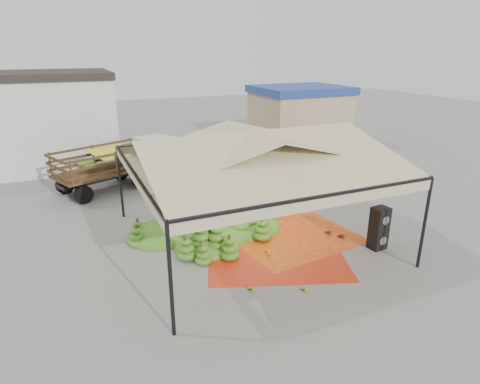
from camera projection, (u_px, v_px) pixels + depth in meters
name	position (u px, v px, depth m)	size (l,w,h in m)	color
ground	(251.00, 238.00, 14.79)	(90.00, 90.00, 0.00)	slate
canopy_tent	(252.00, 151.00, 13.67)	(8.10, 8.10, 4.00)	black
building_tan	(299.00, 115.00, 29.09)	(6.30, 5.30, 4.10)	tan
tarp_left	(274.00, 251.00, 13.86)	(4.52, 4.31, 0.01)	red
tarp_right	(286.00, 231.00, 15.34)	(4.39, 4.61, 0.01)	orange
banana_heap	(209.00, 216.00, 15.08)	(6.11, 5.02, 1.31)	#397318
hand_yellow_a	(265.00, 252.00, 13.59)	(0.45, 0.37, 0.20)	gold
hand_yellow_b	(302.00, 289.00, 11.52)	(0.39, 0.32, 0.18)	gold
hand_red_a	(339.00, 236.00, 14.74)	(0.46, 0.37, 0.21)	#511912
hand_red_b	(327.00, 232.00, 15.06)	(0.43, 0.35, 0.19)	#532A13
hand_green	(249.00, 289.00, 11.53)	(0.39, 0.32, 0.18)	#5E851B
hanging_bunches	(312.00, 164.00, 14.70)	(1.74, 0.24, 0.20)	#44801A
speaker_stack	(379.00, 228.00, 13.83)	(0.59, 0.53, 1.52)	black
banana_leaves	(199.00, 250.00, 13.96)	(0.96, 1.36, 3.70)	#2F6B1C
vendor	(229.00, 178.00, 18.92)	(0.61, 0.40, 1.67)	gray
truck_left	(124.00, 160.00, 20.19)	(6.58, 4.39, 2.14)	#52331B
truck_right	(291.00, 146.00, 23.12)	(6.46, 4.48, 2.11)	#472F17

